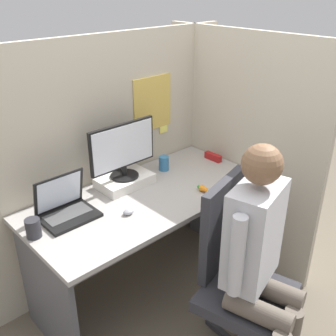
{
  "coord_description": "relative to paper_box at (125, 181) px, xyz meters",
  "views": [
    {
      "loc": [
        -1.37,
        -1.3,
        1.99
      ],
      "look_at": [
        0.01,
        0.18,
        1.01
      ],
      "focal_mm": 42.0,
      "sensor_mm": 36.0,
      "label": 1
    }
  ],
  "objects": [
    {
      "name": "laptop",
      "position": [
        -0.47,
        -0.08,
        0.02
      ],
      "size": [
        0.31,
        0.24,
        0.25
      ],
      "color": "black",
      "rests_on": "desk"
    },
    {
      "name": "monitor",
      "position": [
        0.0,
        0.0,
        0.22
      ],
      "size": [
        0.48,
        0.18,
        0.36
      ],
      "color": "black",
      "rests_on": "paper_box"
    },
    {
      "name": "cubicle_panel_right",
      "position": [
        0.83,
        -0.27,
        0.06
      ],
      "size": [
        0.04,
        1.38,
        1.7
      ],
      "color": "#B7AD99",
      "rests_on": "ground"
    },
    {
      "name": "mouse",
      "position": [
        -0.2,
        -0.3,
        -0.02
      ],
      "size": [
        0.07,
        0.05,
        0.03
      ],
      "color": "gray",
      "rests_on": "desk"
    },
    {
      "name": "cubicle_panel_back",
      "position": [
        0.03,
        0.19,
        0.06
      ],
      "size": [
        2.05,
        0.05,
        1.7
      ],
      "color": "#B7AD99",
      "rests_on": "ground"
    },
    {
      "name": "paper_box",
      "position": [
        0.0,
        0.0,
        0.0
      ],
      "size": [
        0.35,
        0.23,
        0.06
      ],
      "color": "white",
      "rests_on": "desk"
    },
    {
      "name": "person",
      "position": [
        0.05,
        -1.04,
        -0.03
      ],
      "size": [
        0.47,
        0.5,
        1.32
      ],
      "color": "brown",
      "rests_on": "ground"
    },
    {
      "name": "pen_cup",
      "position": [
        -0.7,
        -0.13,
        0.02
      ],
      "size": [
        0.08,
        0.08,
        0.11
      ],
      "color": "#28282D",
      "rests_on": "desk"
    },
    {
      "name": "ground_plane",
      "position": [
        0.02,
        -0.57,
        -0.79
      ],
      "size": [
        12.0,
        12.0,
        0.0
      ],
      "primitive_type": "plane",
      "color": "#665B4C"
    },
    {
      "name": "coffee_mug",
      "position": [
        0.34,
        -0.01,
        0.02
      ],
      "size": [
        0.07,
        0.07,
        0.1
      ],
      "color": "teal",
      "rests_on": "desk"
    },
    {
      "name": "desk",
      "position": [
        0.02,
        -0.2,
        -0.21
      ],
      "size": [
        1.55,
        0.73,
        0.76
      ],
      "color": "#9E9993",
      "rests_on": "ground"
    },
    {
      "name": "office_chair",
      "position": [
        0.09,
        -0.88,
        -0.27
      ],
      "size": [
        0.56,
        0.61,
        1.02
      ],
      "color": "#2D2D33",
      "rests_on": "ground"
    },
    {
      "name": "stapler",
      "position": [
        0.72,
        -0.13,
        -0.01
      ],
      "size": [
        0.04,
        0.14,
        0.05
      ],
      "color": "#A31919",
      "rests_on": "desk"
    },
    {
      "name": "carrot_toy",
      "position": [
        0.31,
        -0.45,
        -0.01
      ],
      "size": [
        0.04,
        0.15,
        0.04
      ],
      "color": "orange",
      "rests_on": "desk"
    }
  ]
}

